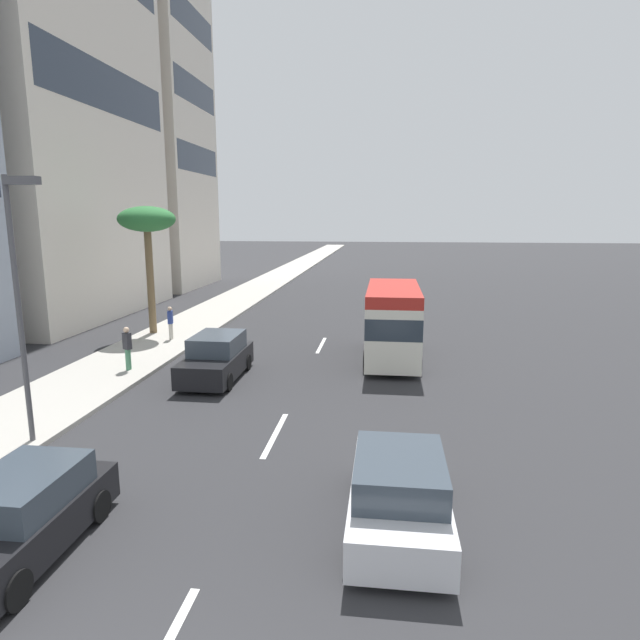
% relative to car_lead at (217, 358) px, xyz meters
% --- Properties ---
extents(ground_plane, '(198.00, 198.00, 0.00)m').
position_rel_car_lead_xyz_m(ground_plane, '(16.10, -3.32, -0.80)').
color(ground_plane, '#2D2D30').
extents(sidewalk_right, '(162.00, 3.81, 0.15)m').
position_rel_car_lead_xyz_m(sidewalk_right, '(16.10, 4.58, -0.72)').
color(sidewalk_right, '#B2ADA3').
rests_on(sidewalk_right, ground_plane).
extents(lane_stripe_mid, '(3.20, 0.16, 0.01)m').
position_rel_car_lead_xyz_m(lane_stripe_mid, '(-5.05, -3.32, -0.79)').
color(lane_stripe_mid, silver).
rests_on(lane_stripe_mid, ground_plane).
extents(lane_stripe_far, '(3.20, 0.16, 0.01)m').
position_rel_car_lead_xyz_m(lane_stripe_far, '(5.84, -3.32, -0.79)').
color(lane_stripe_far, silver).
rests_on(lane_stripe_far, ground_plane).
extents(car_lead, '(4.30, 1.90, 1.70)m').
position_rel_car_lead_xyz_m(car_lead, '(0.00, 0.00, 0.00)').
color(car_lead, black).
rests_on(car_lead, ground_plane).
extents(car_second, '(4.34, 1.94, 1.57)m').
position_rel_car_lead_xyz_m(car_second, '(-9.27, -6.71, -0.05)').
color(car_second, silver).
rests_on(car_second, ground_plane).
extents(car_third, '(4.06, 1.79, 1.54)m').
position_rel_car_lead_xyz_m(car_third, '(-11.02, 0.14, -0.07)').
color(car_third, black).
rests_on(car_third, ground_plane).
extents(minibus_fourth, '(6.21, 2.31, 3.20)m').
position_rel_car_lead_xyz_m(minibus_fourth, '(3.54, -6.69, 0.95)').
color(minibus_fourth, silver).
rests_on(minibus_fourth, ground_plane).
extents(pedestrian_near_lamp, '(0.36, 0.28, 1.63)m').
position_rel_car_lead_xyz_m(pedestrian_near_lamp, '(5.60, 4.14, 0.25)').
color(pedestrian_near_lamp, beige).
rests_on(pedestrian_near_lamp, sidewalk_right).
extents(pedestrian_mid_block, '(0.35, 0.39, 1.73)m').
position_rel_car_lead_xyz_m(pedestrian_mid_block, '(0.23, 3.69, 0.31)').
color(pedestrian_mid_block, '#4C8C66').
rests_on(pedestrian_mid_block, sidewalk_right).
extents(palm_tree, '(2.84, 2.84, 6.49)m').
position_rel_car_lead_xyz_m(palm_tree, '(6.94, 5.67, 4.99)').
color(palm_tree, brown).
rests_on(palm_tree, sidewalk_right).
extents(street_lamp, '(0.24, 0.97, 6.99)m').
position_rel_car_lead_xyz_m(street_lamp, '(-6.55, 2.97, 3.65)').
color(street_lamp, '#4C4C51').
rests_on(street_lamp, sidewalk_right).
extents(office_tower_far, '(10.27, 11.87, 45.46)m').
position_rel_car_lead_xyz_m(office_tower_far, '(26.63, 15.70, 21.94)').
color(office_tower_far, silver).
rests_on(office_tower_far, ground_plane).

